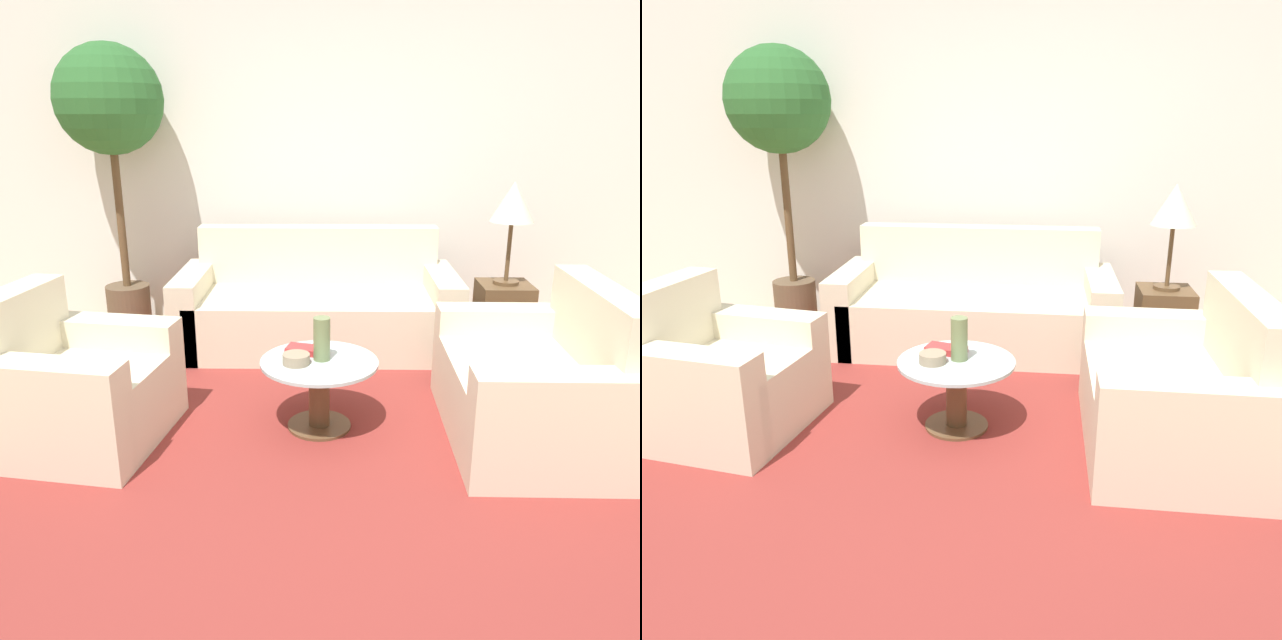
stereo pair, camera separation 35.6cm
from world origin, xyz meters
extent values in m
plane|color=#9E754C|center=(0.00, 0.00, 0.00)|extent=(14.00, 14.00, 0.00)
cube|color=white|center=(0.00, 2.73, 1.30)|extent=(10.00, 0.06, 2.60)
cube|color=maroon|center=(-0.09, 0.72, 0.00)|extent=(3.50, 3.54, 0.01)
cube|color=beige|center=(-0.13, 1.98, 0.21)|extent=(1.82, 0.89, 0.42)
cube|color=beige|center=(-0.13, 2.34, 0.43)|extent=(1.82, 0.18, 0.85)
cube|color=beige|center=(-1.04, 1.98, 0.29)|extent=(0.20, 0.89, 0.58)
cube|color=beige|center=(0.78, 1.98, 0.29)|extent=(0.20, 0.89, 0.58)
cube|color=beige|center=(-1.34, 0.57, 0.21)|extent=(0.90, 0.77, 0.42)
cube|color=beige|center=(-1.66, 0.61, 0.41)|extent=(0.28, 0.68, 0.82)
cube|color=beige|center=(-1.39, 0.24, 0.29)|extent=(0.84, 0.32, 0.58)
cube|color=beige|center=(-1.29, 0.89, 0.29)|extent=(0.84, 0.32, 0.58)
cube|color=beige|center=(1.03, 0.65, 0.21)|extent=(0.85, 1.01, 0.42)
cube|color=beige|center=(1.36, 0.65, 0.42)|extent=(0.19, 1.01, 0.84)
cube|color=beige|center=(1.03, 1.15, 0.29)|extent=(0.84, 0.21, 0.58)
cube|color=beige|center=(1.03, 0.15, 0.29)|extent=(0.84, 0.21, 0.58)
cylinder|color=brown|center=(-0.09, 0.72, 0.01)|extent=(0.35, 0.35, 0.02)
cylinder|color=brown|center=(-0.09, 0.72, 0.19)|extent=(0.12, 0.12, 0.38)
cylinder|color=#B2C6C6|center=(-0.09, 0.72, 0.39)|extent=(0.64, 0.64, 0.02)
cube|color=brown|center=(1.22, 1.91, 0.26)|extent=(0.36, 0.36, 0.52)
cylinder|color=brown|center=(1.22, 1.91, 0.53)|extent=(0.18, 0.18, 0.02)
cylinder|color=brown|center=(1.22, 1.91, 0.76)|extent=(0.03, 0.03, 0.42)
cone|color=beige|center=(1.22, 1.91, 1.10)|extent=(0.30, 0.30, 0.27)
cylinder|color=brown|center=(-1.65, 2.34, 0.19)|extent=(0.34, 0.34, 0.38)
cylinder|color=brown|center=(-1.65, 2.34, 0.97)|extent=(0.06, 0.06, 1.18)
sphere|color=#2D662D|center=(-1.65, 2.34, 1.77)|extent=(0.79, 0.79, 0.79)
cylinder|color=#6B7A4C|center=(-0.08, 0.73, 0.52)|extent=(0.09, 0.09, 0.24)
cylinder|color=gray|center=(-0.21, 0.67, 0.43)|extent=(0.15, 0.15, 0.06)
cube|color=#BC3333|center=(-0.16, 0.83, 0.42)|extent=(0.24, 0.17, 0.04)
camera|label=1|loc=(-0.03, -2.42, 1.66)|focal=35.00mm
camera|label=2|loc=(0.32, -2.39, 1.66)|focal=35.00mm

